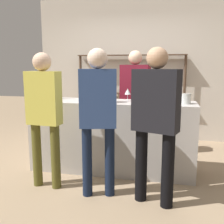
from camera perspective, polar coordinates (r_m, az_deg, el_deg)
ground_plane at (r=3.82m, az=0.00°, el=-12.44°), size 16.00×16.00×0.00m
bar_counter at (r=3.66m, az=0.00°, el=-5.31°), size 2.24×0.57×0.98m
back_wall at (r=5.39m, az=4.37°, el=9.32°), size 3.84×0.12×2.80m
back_shelf at (r=5.23m, az=3.96°, el=6.19°), size 2.12×0.18×1.68m
counter_bottle_0 at (r=3.71m, az=-3.21°, el=4.55°), size 0.07×0.07×0.32m
counter_bottle_1 at (r=3.51m, az=6.61°, el=4.09°), size 0.08×0.08×0.32m
counter_bottle_2 at (r=3.90m, az=-12.72°, el=4.80°), size 0.07×0.07×0.35m
counter_bottle_3 at (r=3.42m, az=8.73°, el=4.19°), size 0.08×0.08×0.36m
wine_glass at (r=3.58m, az=3.43°, el=4.41°), size 0.08×0.08×0.17m
ice_bucket at (r=3.45m, az=-0.98°, el=3.88°), size 0.19×0.19×0.22m
cork_jar at (r=3.45m, az=15.71°, el=2.79°), size 0.13×0.13×0.13m
server_behind_counter at (r=4.30m, az=5.01°, el=3.77°), size 0.49×0.27×1.70m
customer_right at (r=2.71m, az=9.47°, el=-0.80°), size 0.50×0.33×1.64m
customer_center at (r=2.84m, az=-3.08°, el=0.28°), size 0.43×0.26×1.64m
customer_left at (r=3.16m, az=-14.57°, el=0.55°), size 0.41×0.21×1.61m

